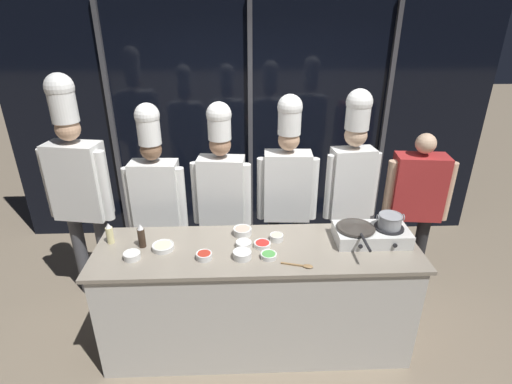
% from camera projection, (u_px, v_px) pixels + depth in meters
% --- Properties ---
extents(ground_plane, '(24.00, 24.00, 0.00)m').
position_uv_depth(ground_plane, '(257.00, 341.00, 3.41)').
color(ground_plane, '#7F705B').
extents(window_wall_back, '(5.41, 0.09, 2.70)m').
position_uv_depth(window_wall_back, '(250.00, 126.00, 4.54)').
color(window_wall_back, black).
rests_on(window_wall_back, ground_plane).
extents(demo_counter, '(2.45, 0.70, 0.94)m').
position_uv_depth(demo_counter, '(257.00, 297.00, 3.21)').
color(demo_counter, beige).
rests_on(demo_counter, ground_plane).
extents(portable_stove, '(0.56, 0.32, 0.12)m').
position_uv_depth(portable_stove, '(371.00, 234.00, 3.08)').
color(portable_stove, silver).
rests_on(portable_stove, demo_counter).
extents(frying_pan, '(0.30, 0.51, 0.04)m').
position_uv_depth(frying_pan, '(356.00, 226.00, 3.04)').
color(frying_pan, '#38332D').
rests_on(frying_pan, portable_stove).
extents(stock_pot, '(0.20, 0.18, 0.11)m').
position_uv_depth(stock_pot, '(390.00, 221.00, 3.04)').
color(stock_pot, '#93969B').
rests_on(stock_pot, portable_stove).
extents(squeeze_bottle_oil, '(0.05, 0.05, 0.17)m').
position_uv_depth(squeeze_bottle_oil, '(110.00, 234.00, 3.04)').
color(squeeze_bottle_oil, beige).
rests_on(squeeze_bottle_oil, demo_counter).
extents(squeeze_bottle_soy, '(0.06, 0.06, 0.19)m').
position_uv_depth(squeeze_bottle_soy, '(141.00, 236.00, 2.99)').
color(squeeze_bottle_soy, '#332319').
rests_on(squeeze_bottle_soy, demo_counter).
extents(prep_bowl_scallions, '(0.12, 0.12, 0.04)m').
position_uv_depth(prep_bowl_scallions, '(269.00, 255.00, 2.89)').
color(prep_bowl_scallions, white).
rests_on(prep_bowl_scallions, demo_counter).
extents(prep_bowl_bell_pepper, '(0.13, 0.13, 0.04)m').
position_uv_depth(prep_bowl_bell_pepper, '(262.00, 244.00, 3.02)').
color(prep_bowl_bell_pepper, white).
rests_on(prep_bowl_bell_pepper, demo_counter).
extents(prep_bowl_shrimp, '(0.15, 0.15, 0.06)m').
position_uv_depth(prep_bowl_shrimp, '(242.00, 231.00, 3.17)').
color(prep_bowl_shrimp, white).
rests_on(prep_bowl_shrimp, demo_counter).
extents(prep_bowl_noodles, '(0.16, 0.16, 0.04)m').
position_uv_depth(prep_bowl_noodles, '(163.00, 246.00, 2.98)').
color(prep_bowl_noodles, white).
rests_on(prep_bowl_noodles, demo_counter).
extents(prep_bowl_chili_flakes, '(0.12, 0.12, 0.05)m').
position_uv_depth(prep_bowl_chili_flakes, '(204.00, 255.00, 2.87)').
color(prep_bowl_chili_flakes, white).
rests_on(prep_bowl_chili_flakes, demo_counter).
extents(prep_bowl_garlic, '(0.12, 0.12, 0.04)m').
position_uv_depth(prep_bowl_garlic, '(244.00, 244.00, 3.02)').
color(prep_bowl_garlic, white).
rests_on(prep_bowl_garlic, demo_counter).
extents(prep_bowl_onion, '(0.14, 0.14, 0.06)m').
position_uv_depth(prep_bowl_onion, '(242.00, 254.00, 2.88)').
color(prep_bowl_onion, white).
rests_on(prep_bowl_onion, demo_counter).
extents(prep_bowl_chicken, '(0.11, 0.11, 0.05)m').
position_uv_depth(prep_bowl_chicken, '(277.00, 237.00, 3.10)').
color(prep_bowl_chicken, white).
rests_on(prep_bowl_chicken, demo_counter).
extents(prep_bowl_rice, '(0.12, 0.12, 0.05)m').
position_uv_depth(prep_bowl_rice, '(132.00, 255.00, 2.87)').
color(prep_bowl_rice, white).
rests_on(prep_bowl_rice, demo_counter).
extents(serving_spoon_slotted, '(0.23, 0.09, 0.02)m').
position_uv_depth(serving_spoon_slotted, '(303.00, 266.00, 2.79)').
color(serving_spoon_slotted, olive).
rests_on(serving_spoon_slotted, demo_counter).
extents(chef_head, '(0.60, 0.31, 2.13)m').
position_uv_depth(chef_head, '(78.00, 179.00, 3.49)').
color(chef_head, '#4C4C51').
rests_on(chef_head, ground_plane).
extents(chef_sous, '(0.54, 0.23, 1.89)m').
position_uv_depth(chef_sous, '(156.00, 193.00, 3.54)').
color(chef_sous, '#2D3856').
rests_on(chef_sous, ground_plane).
extents(chef_line, '(0.53, 0.25, 1.89)m').
position_uv_depth(chef_line, '(222.00, 189.00, 3.56)').
color(chef_line, '#2D3856').
rests_on(chef_line, ground_plane).
extents(chef_pastry, '(0.55, 0.24, 1.94)m').
position_uv_depth(chef_pastry, '(287.00, 184.00, 3.62)').
color(chef_pastry, '#232326').
rests_on(chef_pastry, ground_plane).
extents(chef_apprentice, '(0.49, 0.23, 1.99)m').
position_uv_depth(chef_apprentice, '(351.00, 177.00, 3.57)').
color(chef_apprentice, '#4C4C51').
rests_on(chef_apprentice, ground_plane).
extents(person_guest, '(0.61, 0.29, 1.58)m').
position_uv_depth(person_guest, '(416.00, 199.00, 3.75)').
color(person_guest, '#232326').
rests_on(person_guest, ground_plane).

